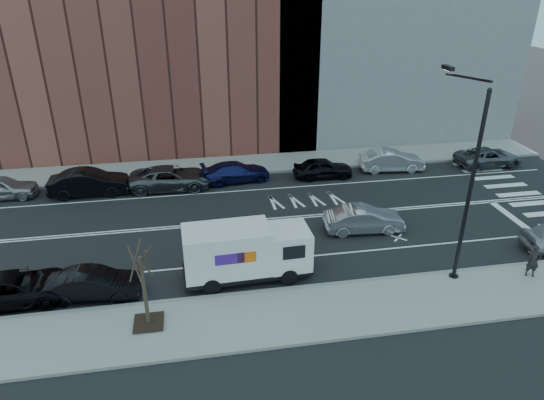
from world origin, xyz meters
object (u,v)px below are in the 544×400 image
object	(u,v)px
far_parked_a	(1,188)
pedestrian	(534,261)
fedex_van	(246,252)
driving_sedan	(364,219)
far_parked_b	(89,183)

from	to	relation	value
far_parked_a	pedestrian	xyz separation A→B (m)	(27.43, -13.80, 0.23)
fedex_van	far_parked_a	xyz separation A→B (m)	(-14.22, 11.43, -0.70)
fedex_van	driving_sedan	xyz separation A→B (m)	(7.00, 3.38, -0.71)
far_parked_a	far_parked_b	distance (m)	5.45
fedex_van	driving_sedan	size ratio (longest dim) A/B	1.38
fedex_van	driving_sedan	bearing A→B (deg)	23.71
fedex_van	far_parked_b	size ratio (longest dim) A/B	1.20
driving_sedan	pedestrian	distance (m)	8.47
far_parked_a	pedestrian	bearing A→B (deg)	-117.35
far_parked_b	driving_sedan	distance (m)	17.55
pedestrian	far_parked_a	bearing A→B (deg)	172.76
far_parked_a	pedestrian	distance (m)	30.71
pedestrian	fedex_van	bearing A→B (deg)	-170.70
far_parked_a	driving_sedan	size ratio (longest dim) A/B	0.98
pedestrian	driving_sedan	bearing A→B (deg)	156.68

